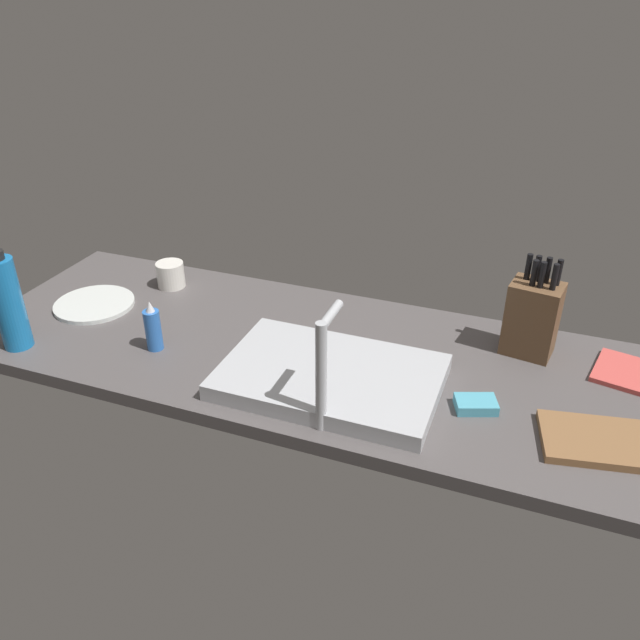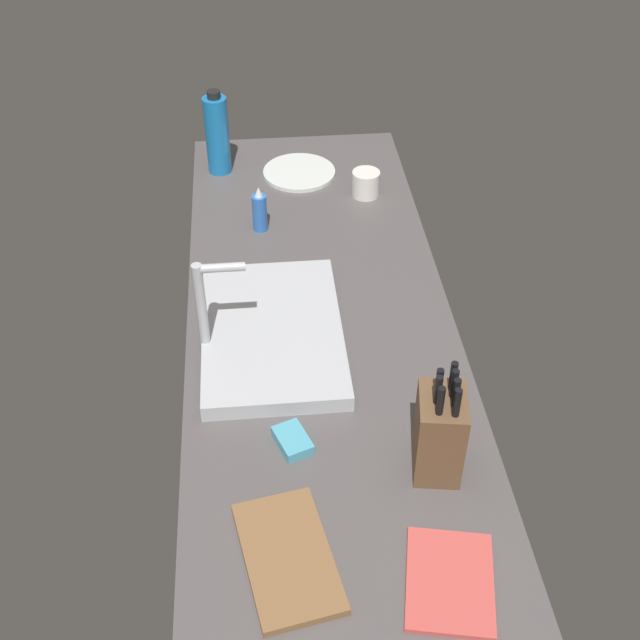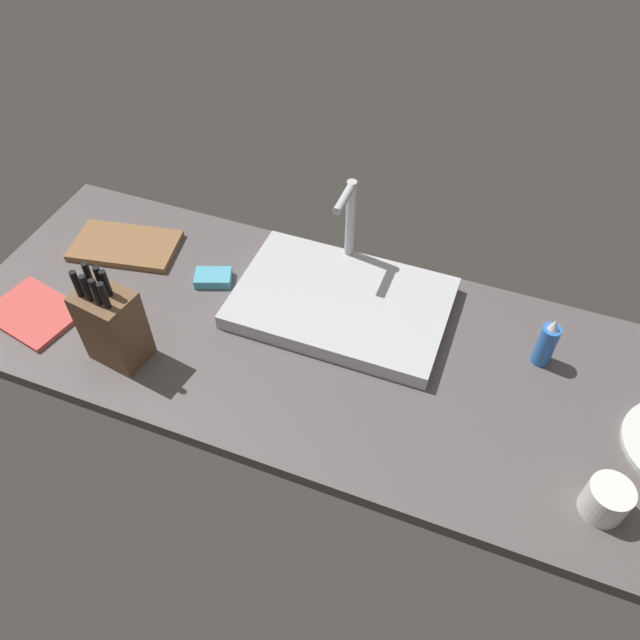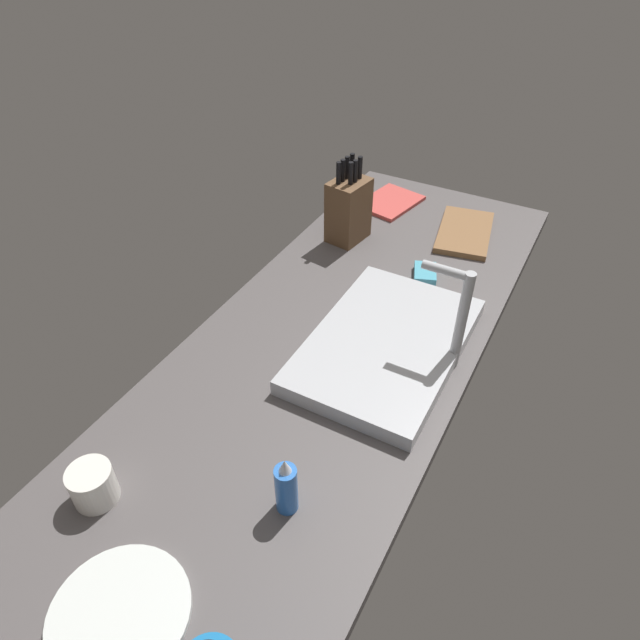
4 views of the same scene
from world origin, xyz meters
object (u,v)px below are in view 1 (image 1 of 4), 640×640
(faucet, at_px, (322,367))
(cutting_board, at_px, (610,443))
(soap_bottle, at_px, (153,328))
(dish_sponge, at_px, (476,404))
(knife_block, at_px, (532,317))
(dinner_plate, at_px, (94,304))
(water_bottle, at_px, (8,303))
(sink_basin, at_px, (330,377))
(coffee_mug, at_px, (171,275))

(faucet, distance_m, cutting_board, 0.61)
(faucet, relative_size, soap_bottle, 1.89)
(cutting_board, bearing_deg, dish_sponge, -5.73)
(knife_block, bearing_deg, dinner_plate, 18.02)
(knife_block, height_order, dinner_plate, knife_block)
(dish_sponge, bearing_deg, water_bottle, 7.40)
(sink_basin, bearing_deg, cutting_board, 179.78)
(knife_block, relative_size, water_bottle, 0.97)
(faucet, height_order, coffee_mug, faucet)
(faucet, height_order, dish_sponge, faucet)
(sink_basin, bearing_deg, water_bottle, 8.65)
(sink_basin, relative_size, water_bottle, 1.91)
(cutting_board, xyz_separation_m, coffee_mug, (1.23, -0.31, 0.03))
(sink_basin, height_order, water_bottle, water_bottle)
(cutting_board, xyz_separation_m, soap_bottle, (1.08, 0.01, 0.05))
(soap_bottle, relative_size, water_bottle, 0.51)
(faucet, relative_size, dish_sponge, 2.85)
(cutting_board, bearing_deg, soap_bottle, 0.42)
(knife_block, relative_size, coffee_mug, 3.10)
(cutting_board, relative_size, coffee_mug, 3.31)
(sink_basin, bearing_deg, coffee_mug, -26.36)
(soap_bottle, distance_m, coffee_mug, 0.36)
(faucet, xyz_separation_m, cutting_board, (-0.57, -0.14, -0.14))
(knife_block, bearing_deg, soap_bottle, 28.74)
(knife_block, relative_size, soap_bottle, 1.88)
(water_bottle, bearing_deg, faucet, 178.49)
(soap_bottle, bearing_deg, dish_sponge, -177.47)
(sink_basin, xyz_separation_m, knife_block, (-0.42, -0.31, 0.08))
(dinner_plate, bearing_deg, cutting_board, 174.86)
(water_bottle, height_order, dish_sponge, water_bottle)
(faucet, relative_size, knife_block, 1.01)
(water_bottle, xyz_separation_m, dish_sponge, (-1.14, -0.15, -0.11))
(cutting_board, bearing_deg, water_bottle, 4.87)
(cutting_board, relative_size, dish_sponge, 3.03)
(faucet, distance_m, coffee_mug, 0.81)
(dinner_plate, bearing_deg, coffee_mug, -126.28)
(sink_basin, relative_size, coffee_mug, 6.14)
(sink_basin, height_order, coffee_mug, coffee_mug)
(cutting_board, distance_m, soap_bottle, 1.08)
(dinner_plate, bearing_deg, knife_block, -170.92)
(soap_bottle, relative_size, dinner_plate, 0.61)
(sink_basin, distance_m, soap_bottle, 0.47)
(soap_bottle, xyz_separation_m, water_bottle, (0.34, 0.11, 0.07))
(dinner_plate, xyz_separation_m, coffee_mug, (-0.14, -0.19, 0.03))
(knife_block, relative_size, dinner_plate, 1.14)
(water_bottle, bearing_deg, soap_bottle, -161.46)
(water_bottle, bearing_deg, dinner_plate, -100.37)
(sink_basin, xyz_separation_m, soap_bottle, (0.47, 0.01, 0.04))
(knife_block, bearing_deg, sink_basin, 45.57)
(sink_basin, height_order, cutting_board, sink_basin)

